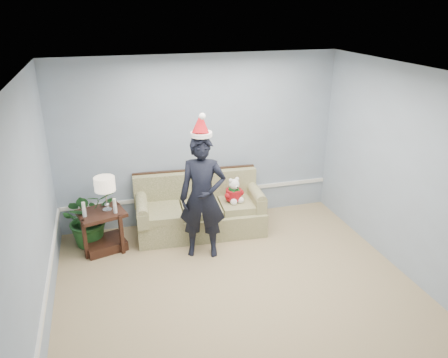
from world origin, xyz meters
name	(u,v)px	position (x,y,z in m)	size (l,w,h in m)	color
room_shell	(252,207)	(0.00, 0.00, 1.35)	(4.54, 5.04, 2.74)	tan
wainscot_trim	(137,242)	(-1.18, 1.18, 0.45)	(4.49, 4.99, 0.06)	white
sofa	(200,211)	(-0.12, 2.09, 0.33)	(2.02, 0.98, 0.92)	#57612E
side_table	(104,234)	(-1.60, 1.90, 0.24)	(0.74, 0.67, 0.61)	#371D14
table_lamp	(105,185)	(-1.51, 1.91, 1.00)	(0.29, 0.29, 0.52)	silver
candle_pair	(100,208)	(-1.62, 1.82, 0.71)	(0.48, 0.06, 0.22)	silver
houseplant	(89,217)	(-1.79, 2.12, 0.44)	(0.79, 0.68, 0.88)	#1F5021
man	(203,197)	(-0.22, 1.39, 0.89)	(0.65, 0.43, 1.78)	black
santa_hat	(201,125)	(-0.22, 1.40, 1.91)	(0.37, 0.40, 0.34)	white
teddy_bear	(234,193)	(0.41, 1.96, 0.63)	(0.30, 0.31, 0.41)	white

